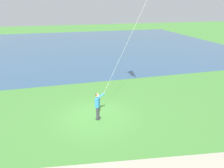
% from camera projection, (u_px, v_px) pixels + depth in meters
% --- Properties ---
extents(ground_plane, '(120.00, 120.00, 0.00)m').
position_uv_depth(ground_plane, '(96.00, 116.00, 13.79)').
color(ground_plane, '#4C8E3D').
extents(lake_water, '(36.00, 44.00, 0.01)m').
position_uv_depth(lake_water, '(92.00, 45.00, 36.61)').
color(lake_water, '#385B7F').
rests_on(lake_water, ground).
extents(person_kite_flyer, '(0.51, 0.63, 1.83)m').
position_uv_depth(person_kite_flyer, '(98.00, 104.00, 13.09)').
color(person_kite_flyer, '#232328').
rests_on(person_kite_flyer, ground).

